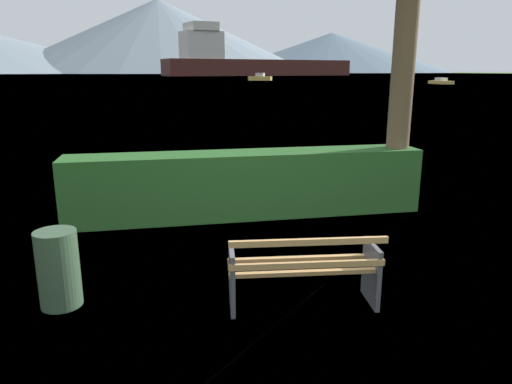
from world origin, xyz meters
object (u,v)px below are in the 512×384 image
at_px(park_bench, 303,270).
at_px(cargo_ship_large, 248,62).
at_px(trash_bin, 58,269).
at_px(sailboat_mid, 441,82).
at_px(fishing_boat_near, 260,78).

height_order(park_bench, cargo_ship_large, cargo_ship_large).
height_order(trash_bin, sailboat_mid, sailboat_mid).
relative_size(trash_bin, cargo_ship_large, 0.01).
distance_m(park_bench, cargo_ship_large, 238.08).
distance_m(cargo_ship_large, fishing_boat_near, 118.13).
bearing_deg(cargo_ship_large, trash_bin, -100.72).
distance_m(park_bench, fishing_boat_near, 120.09).
height_order(cargo_ship_large, fishing_boat_near, cargo_ship_large).
relative_size(cargo_ship_large, fishing_boat_near, 16.44).
xyz_separation_m(trash_bin, sailboat_mid, (53.97, 78.93, -0.00)).
bearing_deg(park_bench, fishing_boat_near, 78.52).
xyz_separation_m(park_bench, fishing_boat_near, (23.90, 117.69, 0.27)).
bearing_deg(fishing_boat_near, park_bench, -101.48).
bearing_deg(cargo_ship_large, sailboat_mid, -86.41).
height_order(park_bench, sailboat_mid, sailboat_mid).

